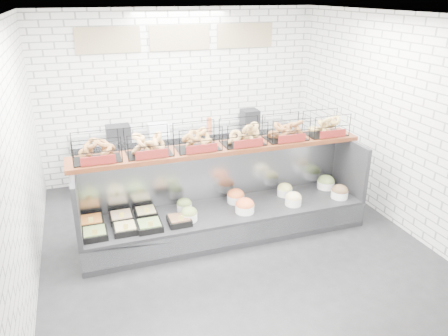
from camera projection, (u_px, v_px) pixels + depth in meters
name	position (u px, v px, depth m)	size (l,w,h in m)	color
ground	(233.00, 244.00, 6.03)	(5.50, 5.50, 0.00)	black
room_shell	(219.00, 87.00, 5.78)	(5.02, 5.51, 3.01)	white
display_case	(225.00, 212.00, 6.21)	(4.00, 0.90, 1.20)	black
bagel_shelf	(221.00, 137.00, 5.96)	(4.10, 0.50, 0.40)	#431D0E
prep_counter	(188.00, 154.00, 7.98)	(4.00, 0.60, 1.20)	#93969B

